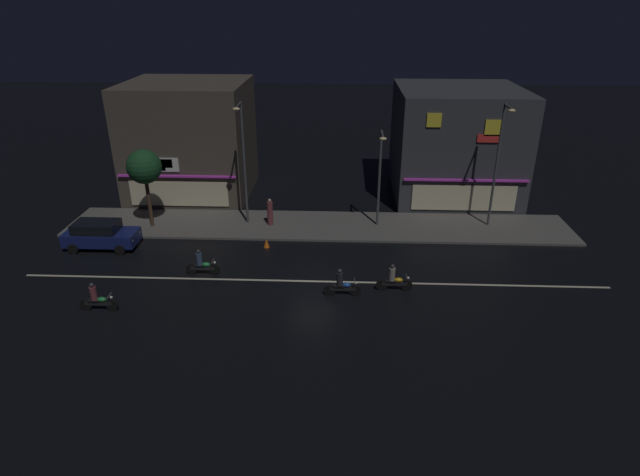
{
  "coord_description": "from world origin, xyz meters",
  "views": [
    {
      "loc": [
        1.48,
        -24.47,
        13.95
      ],
      "look_at": [
        0.35,
        1.8,
        1.75
      ],
      "focal_mm": 29.34,
      "sensor_mm": 36.0,
      "label": 1
    }
  ],
  "objects": [
    {
      "name": "parked_car_near_kerb",
      "position": [
        -13.02,
        3.63,
        0.87
      ],
      "size": [
        4.3,
        1.98,
        1.67
      ],
      "color": "navy",
      "rests_on": "ground"
    },
    {
      "name": "motorcycle_trailing_far",
      "position": [
        1.58,
        -1.37,
        0.63
      ],
      "size": [
        1.9,
        0.6,
        1.52
      ],
      "rotation": [
        0.0,
        0.0,
        3.12
      ],
      "color": "black",
      "rests_on": "ground"
    },
    {
      "name": "streetlamp_mid",
      "position": [
        3.9,
        7.32,
        3.92
      ],
      "size": [
        0.44,
        1.64,
        6.32
      ],
      "color": "#47494C",
      "rests_on": "sidewalk_far"
    },
    {
      "name": "lane_divider_stripe",
      "position": [
        0.0,
        0.0,
        0.01
      ],
      "size": [
        31.46,
        0.16,
        0.01
      ],
      "primitive_type": "cube",
      "color": "beige",
      "rests_on": "ground"
    },
    {
      "name": "pedestrian_on_sidewalk",
      "position": [
        -3.18,
        7.26,
        0.98
      ],
      "size": [
        0.38,
        0.38,
        1.82
      ],
      "rotation": [
        0.0,
        0.0,
        5.27
      ],
      "color": "brown",
      "rests_on": "sidewalk_far"
    },
    {
      "name": "storefront_center_block",
      "position": [
        -9.94,
        13.84,
        4.17
      ],
      "size": [
        8.7,
        8.33,
        8.35
      ],
      "color": "#4C443A",
      "rests_on": "ground"
    },
    {
      "name": "ground_plane",
      "position": [
        0.0,
        0.0,
        0.0
      ],
      "size": [
        140.0,
        140.0,
        0.0
      ],
      "primitive_type": "plane",
      "color": "black"
    },
    {
      "name": "motorcycle_lead",
      "position": [
        -6.09,
        0.52,
        0.63
      ],
      "size": [
        1.9,
        0.6,
        1.52
      ],
      "rotation": [
        0.0,
        0.0,
        -0.05
      ],
      "color": "black",
      "rests_on": "ground"
    },
    {
      "name": "traffic_cone",
      "position": [
        -3.02,
        4.1,
        0.28
      ],
      "size": [
        0.36,
        0.36,
        0.55
      ],
      "primitive_type": "cone",
      "color": "orange",
      "rests_on": "ground"
    },
    {
      "name": "street_tree",
      "position": [
        -10.95,
        6.71,
        4.15
      ],
      "size": [
        2.19,
        2.19,
        5.15
      ],
      "color": "#473323",
      "rests_on": "sidewalk_far"
    },
    {
      "name": "motorcycle_opposite_lane",
      "position": [
        -10.26,
        -3.29,
        0.63
      ],
      "size": [
        1.9,
        0.6,
        1.52
      ],
      "rotation": [
        0.0,
        0.0,
        3.23
      ],
      "color": "black",
      "rests_on": "ground"
    },
    {
      "name": "motorcycle_following",
      "position": [
        4.27,
        -0.75,
        0.63
      ],
      "size": [
        1.9,
        0.6,
        1.52
      ],
      "rotation": [
        0.0,
        0.0,
        3.29
      ],
      "color": "black",
      "rests_on": "ground"
    },
    {
      "name": "sidewalk_far",
      "position": [
        0.0,
        7.38,
        0.07
      ],
      "size": [
        33.11,
        4.75,
        0.14
      ],
      "primitive_type": "cube",
      "color": "#5B5954",
      "rests_on": "ground"
    },
    {
      "name": "streetlamp_west",
      "position": [
        -4.74,
        7.33,
        4.79
      ],
      "size": [
        0.44,
        1.64,
        7.99
      ],
      "color": "#47494C",
      "rests_on": "sidewalk_far"
    },
    {
      "name": "storefront_left_block",
      "position": [
        9.93,
        14.27,
        3.99
      ],
      "size": [
        8.88,
        9.19,
        7.98
      ],
      "color": "#383A3F",
      "rests_on": "ground"
    },
    {
      "name": "streetlamp_east",
      "position": [
        11.24,
        7.63,
        4.78
      ],
      "size": [
        0.44,
        1.64,
        7.98
      ],
      "color": "#47494C",
      "rests_on": "sidewalk_far"
    }
  ]
}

